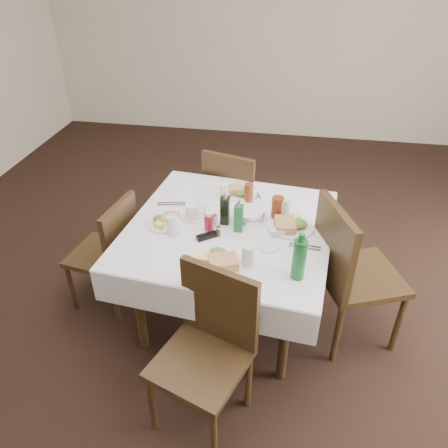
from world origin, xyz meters
name	(u,v)px	position (x,y,z in m)	size (l,w,h in m)	color
ground_plane	(235,310)	(0.00, 0.00, 0.00)	(7.00, 7.00, 0.00)	black
room_shell	(239,76)	(0.00, 0.00, 1.71)	(6.04, 7.04, 2.80)	beige
dining_table	(229,236)	(-0.04, -0.02, 0.68)	(1.42, 1.42, 0.76)	#301F0F
chair_north	(234,195)	(-0.14, 0.78, 0.53)	(0.55, 0.55, 0.94)	#301F0F
chair_south	(209,341)	(-0.02, -0.79, 0.54)	(0.58, 0.58, 0.95)	#301F0F
chair_east	(347,267)	(0.73, -0.10, 0.59)	(0.64, 0.64, 1.03)	#301F0F
chair_west	(111,248)	(-0.88, -0.05, 0.50)	(0.47, 0.47, 0.87)	#301F0F
meal_north	(239,192)	(-0.04, 0.40, 0.78)	(0.25, 0.25, 0.05)	white
meal_south	(218,261)	(-0.05, -0.42, 0.79)	(0.31, 0.31, 0.07)	white
meal_east	(290,224)	(0.35, 0.03, 0.79)	(0.31, 0.31, 0.07)	white
meal_west	(165,221)	(-0.46, -0.06, 0.78)	(0.23, 0.23, 0.05)	white
side_plate_a	(211,200)	(-0.22, 0.27, 0.77)	(0.18, 0.18, 0.01)	white
side_plate_b	(268,245)	(0.22, -0.19, 0.77)	(0.14, 0.14, 0.01)	white
water_n	(224,192)	(-0.13, 0.31, 0.82)	(0.06, 0.06, 0.12)	silver
water_s	(248,255)	(0.12, -0.39, 0.82)	(0.07, 0.07, 0.12)	silver
water_e	(284,209)	(0.30, 0.13, 0.84)	(0.08, 0.08, 0.15)	silver
water_w	(173,225)	(-0.38, -0.17, 0.83)	(0.07, 0.07, 0.13)	silver
iced_tea_a	(249,193)	(0.04, 0.32, 0.83)	(0.06, 0.06, 0.13)	maroon
iced_tea_b	(277,208)	(0.25, 0.12, 0.84)	(0.08, 0.08, 0.16)	maroon
bread_basket	(249,215)	(0.07, 0.08, 0.79)	(0.20, 0.20, 0.07)	silver
oil_cruet_dark	(225,209)	(-0.08, 0.01, 0.87)	(0.06, 0.06, 0.24)	black
oil_cruet_green	(239,217)	(0.02, -0.05, 0.86)	(0.06, 0.06, 0.23)	#19642A
ketchup_bottle	(209,222)	(-0.16, -0.08, 0.82)	(0.06, 0.06, 0.13)	#A71C2F
salt_shaker	(214,220)	(-0.14, -0.01, 0.80)	(0.03, 0.03, 0.07)	white
pepper_shaker	(218,231)	(-0.09, -0.14, 0.80)	(0.03, 0.03, 0.07)	#412C21
coffee_mug	(193,212)	(-0.29, 0.03, 0.81)	(0.16, 0.14, 0.11)	white
sunglasses	(207,236)	(-0.16, -0.17, 0.78)	(0.13, 0.11, 0.03)	black
green_bottle	(299,259)	(0.41, -0.45, 0.89)	(0.08, 0.08, 0.29)	#19642A
sugar_caddy	(278,232)	(0.28, -0.07, 0.79)	(0.12, 0.09, 0.05)	white
cutlery_n	(255,193)	(0.07, 0.43, 0.77)	(0.11, 0.17, 0.01)	silver
cutlery_s	(188,264)	(-0.21, -0.44, 0.77)	(0.04, 0.16, 0.01)	silver
cutlery_e	(305,247)	(0.44, -0.17, 0.77)	(0.19, 0.06, 0.01)	silver
cutlery_w	(171,204)	(-0.48, 0.18, 0.77)	(0.20, 0.08, 0.01)	silver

